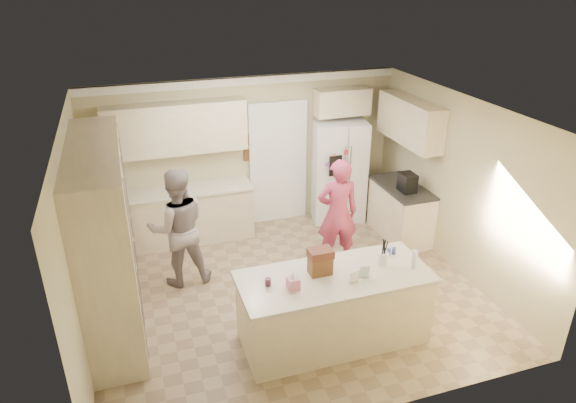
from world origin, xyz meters
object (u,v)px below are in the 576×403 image
object	(u,v)px
coffee_maker	(408,182)
dollhouse_body	(320,265)
island_base	(333,309)
tissue_box	(293,283)
utensil_crock	(383,259)
teen_girl	(338,213)
refrigerator	(338,171)
teen_boy	(178,228)

from	to	relation	value
coffee_maker	dollhouse_body	bearing A→B (deg)	-140.71
island_base	dollhouse_body	xyz separation A→B (m)	(-0.15, 0.10, 0.60)
tissue_box	island_base	bearing A→B (deg)	10.30
utensil_crock	teen_girl	xyz separation A→B (m)	(0.08, 1.57, -0.15)
refrigerator	teen_boy	world-z (taller)	refrigerator
dollhouse_body	teen_girl	bearing A→B (deg)	59.88
coffee_maker	utensil_crock	world-z (taller)	coffee_maker
teen_boy	utensil_crock	bearing A→B (deg)	139.78
refrigerator	teen_girl	distance (m)	1.63
coffee_maker	island_base	distance (m)	2.87
island_base	utensil_crock	size ratio (longest dim) A/B	14.67
coffee_maker	teen_girl	bearing A→B (deg)	-168.17
utensil_crock	tissue_box	bearing A→B (deg)	-172.87
dollhouse_body	teen_girl	size ratio (longest dim) A/B	0.15
refrigerator	teen_girl	bearing A→B (deg)	-103.01
teen_girl	island_base	bearing A→B (deg)	73.96
utensil_crock	teen_girl	distance (m)	1.58
teen_boy	tissue_box	bearing A→B (deg)	116.64
teen_girl	utensil_crock	bearing A→B (deg)	95.22
utensil_crock	dollhouse_body	world-z (taller)	dollhouse_body
coffee_maker	utensil_crock	distance (m)	2.32
refrigerator	teen_boy	size ratio (longest dim) A/B	1.03
refrigerator	tissue_box	distance (m)	3.76
island_base	tissue_box	distance (m)	0.79
dollhouse_body	coffee_maker	bearing A→B (deg)	39.29
refrigerator	teen_girl	xyz separation A→B (m)	(-0.65, -1.49, -0.05)
tissue_box	dollhouse_body	distance (m)	0.45
coffee_maker	tissue_box	world-z (taller)	coffee_maker
coffee_maker	utensil_crock	xyz separation A→B (m)	(-1.40, -1.85, -0.07)
refrigerator	tissue_box	size ratio (longest dim) A/B	12.86
island_base	utensil_crock	distance (m)	0.86
utensil_crock	teen_boy	size ratio (longest dim) A/B	0.09
teen_boy	teen_girl	bearing A→B (deg)	172.89
tissue_box	teen_girl	world-z (taller)	teen_girl
coffee_maker	teen_boy	distance (m)	3.64
dollhouse_body	teen_boy	xyz separation A→B (m)	(-1.43, 1.77, -0.16)
dollhouse_body	teen_boy	bearing A→B (deg)	128.95
tissue_box	teen_girl	bearing A→B (deg)	53.32
refrigerator	utensil_crock	size ratio (longest dim) A/B	12.00
island_base	teen_boy	world-z (taller)	teen_boy
dollhouse_body	teen_boy	size ratio (longest dim) A/B	0.15
teen_girl	coffee_maker	bearing A→B (deg)	-159.88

